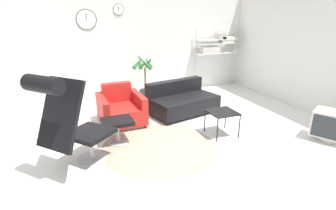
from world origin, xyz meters
TOP-DOWN VIEW (x-y plane):
  - ground_plane at (0.00, 0.00)m, footprint 12.00×12.00m
  - wall_back at (-0.00, 3.01)m, footprint 12.00×0.09m
  - wall_right at (3.38, 0.00)m, footprint 0.06×12.00m
  - round_rug at (-0.22, -0.18)m, footprint 1.85×1.85m
  - lounge_chair at (-1.52, -0.41)m, footprint 1.10×1.07m
  - ottoman at (-0.81, 0.23)m, footprint 0.50×0.43m
  - armchair_red at (-0.59, 1.05)m, footprint 0.85×0.90m
  - couch_low at (0.76, 1.18)m, footprint 1.57×1.15m
  - side_table at (0.96, -0.11)m, footprint 0.47×0.47m
  - crt_television at (2.53, -0.95)m, footprint 0.63×0.68m
  - potted_plant at (0.29, 2.43)m, footprint 0.55×0.62m
  - shelf_unit at (2.53, 2.76)m, footprint 1.26×0.28m

SIDE VIEW (x-z plane):
  - ground_plane at x=0.00m, z-range 0.00..0.00m
  - round_rug at x=-0.22m, z-range 0.00..0.01m
  - couch_low at x=0.76m, z-range -0.09..0.58m
  - armchair_red at x=-0.59m, z-range -0.10..0.64m
  - crt_television at x=2.53m, z-range 0.02..0.53m
  - ottoman at x=-0.81m, z-range 0.10..0.50m
  - side_table at x=0.96m, z-range 0.18..0.61m
  - potted_plant at x=0.29m, z-range -0.06..1.10m
  - lounge_chair at x=-1.52m, z-range 0.11..1.48m
  - shelf_unit at x=2.53m, z-range 0.40..2.07m
  - wall_right at x=3.38m, z-range 0.00..2.80m
  - wall_back at x=0.00m, z-range 0.00..2.80m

